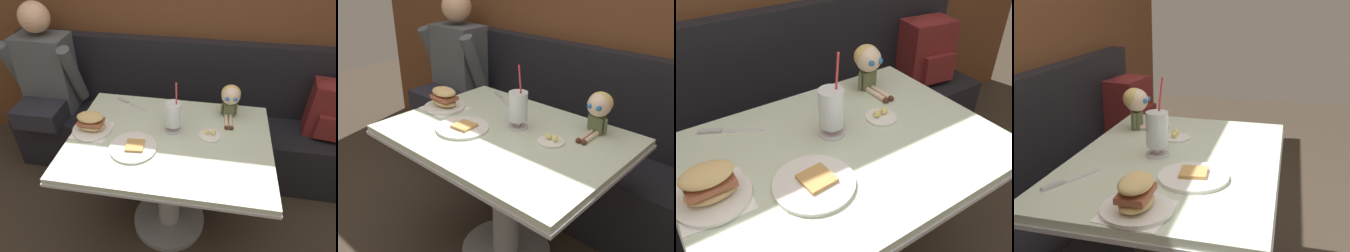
{
  "view_description": "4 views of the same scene",
  "coord_description": "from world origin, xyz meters",
  "views": [
    {
      "loc": [
        0.21,
        -1.07,
        1.79
      ],
      "look_at": [
        -0.0,
        0.15,
        0.85
      ],
      "focal_mm": 32.05,
      "sensor_mm": 36.0,
      "label": 1
    },
    {
      "loc": [
        1.06,
        -0.99,
        1.51
      ],
      "look_at": [
        0.01,
        0.17,
        0.78
      ],
      "focal_mm": 40.26,
      "sensor_mm": 36.0,
      "label": 2
    },
    {
      "loc": [
        -0.51,
        -0.59,
        1.47
      ],
      "look_at": [
        0.04,
        0.23,
        0.77
      ],
      "focal_mm": 36.48,
      "sensor_mm": 36.0,
      "label": 3
    },
    {
      "loc": [
        -1.48,
        -0.23,
        1.36
      ],
      "look_at": [
        0.08,
        0.18,
        0.85
      ],
      "focal_mm": 44.75,
      "sensor_mm": 36.0,
      "label": 4
    }
  ],
  "objects": [
    {
      "name": "milkshake_glass",
      "position": [
        0.01,
        0.26,
        0.84
      ],
      "size": [
        0.1,
        0.1,
        0.32
      ],
      "color": "silver",
      "rests_on": "diner_table"
    },
    {
      "name": "butter_knife",
      "position": [
        -0.33,
        0.49,
        0.74
      ],
      "size": [
        0.22,
        0.12,
        0.01
      ],
      "color": "silver",
      "rests_on": "diner_table"
    },
    {
      "name": "sandwich_plate",
      "position": [
        -0.44,
        0.18,
        0.79
      ],
      "size": [
        0.22,
        0.22,
        0.12
      ],
      "color": "white",
      "rests_on": "diner_table"
    },
    {
      "name": "diner_patron",
      "position": [
        -1.03,
        0.76,
        0.74
      ],
      "size": [
        0.55,
        0.48,
        0.81
      ],
      "color": "#4C5156",
      "rests_on": "booth_bench"
    },
    {
      "name": "booth_bench",
      "position": [
        0.0,
        0.81,
        0.33
      ],
      "size": [
        2.6,
        0.48,
        1.0
      ],
      "color": "black",
      "rests_on": "ground"
    },
    {
      "name": "butter_saucer",
      "position": [
        0.22,
        0.24,
        0.75
      ],
      "size": [
        0.12,
        0.12,
        0.04
      ],
      "color": "white",
      "rests_on": "diner_table"
    },
    {
      "name": "seated_doll",
      "position": [
        0.32,
        0.46,
        0.87
      ],
      "size": [
        0.12,
        0.22,
        0.2
      ],
      "color": "#5B6642",
      "rests_on": "diner_table"
    },
    {
      "name": "diner_table",
      "position": [
        0.0,
        0.18,
        0.54
      ],
      "size": [
        1.11,
        0.81,
        0.74
      ],
      "color": "beige",
      "rests_on": "ground"
    },
    {
      "name": "toast_plate",
      "position": [
        -0.17,
        0.07,
        0.75
      ],
      "size": [
        0.25,
        0.25,
        0.03
      ],
      "color": "white",
      "rests_on": "diner_table"
    },
    {
      "name": "wood_panel_wall",
      "position": [
        0.0,
        1.05,
        1.2
      ],
      "size": [
        4.4,
        0.08,
        2.4
      ],
      "primitive_type": "cube",
      "color": "brown",
      "rests_on": "ground"
    }
  ]
}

